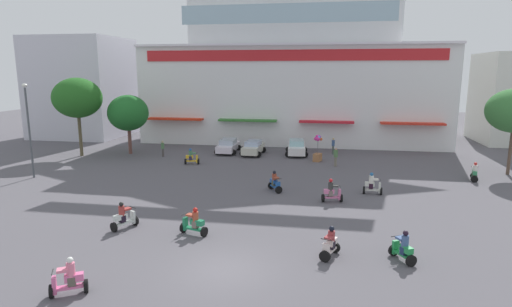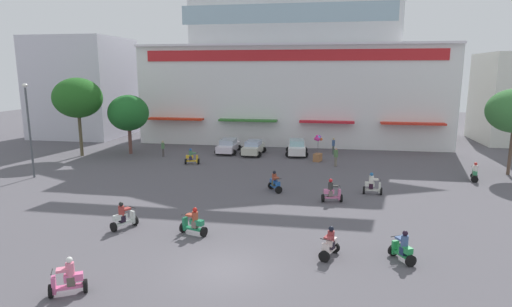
# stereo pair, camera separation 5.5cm
# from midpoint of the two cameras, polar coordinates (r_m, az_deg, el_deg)

# --- Properties ---
(ground_plane) EXTENTS (128.00, 128.00, 0.00)m
(ground_plane) POSITION_cam_midpoint_polar(r_m,az_deg,el_deg) (30.81, 1.55, -4.76)
(ground_plane) COLOR #545158
(colonial_building) EXTENTS (35.29, 16.48, 23.01)m
(colonial_building) POSITION_cam_midpoint_polar(r_m,az_deg,el_deg) (52.56, 5.26, 12.90)
(colonial_building) COLOR white
(colonial_building) RESTS_ON ground
(flank_building_left) EXTENTS (10.71, 10.42, 12.67)m
(flank_building_left) POSITION_cam_midpoint_polar(r_m,az_deg,el_deg) (60.21, -22.33, 8.30)
(flank_building_left) COLOR silver
(flank_building_left) RESTS_ON ground
(plaza_tree_0) EXTENTS (4.02, 4.42, 6.07)m
(plaza_tree_0) POSITION_cam_midpoint_polar(r_m,az_deg,el_deg) (44.97, -16.90, 5.28)
(plaza_tree_0) COLOR brown
(plaza_tree_0) RESTS_ON ground
(plaza_tree_2) EXTENTS (4.84, 4.55, 7.81)m
(plaza_tree_2) POSITION_cam_midpoint_polar(r_m,az_deg,el_deg) (45.36, -23.04, 6.95)
(plaza_tree_2) COLOR brown
(plaza_tree_2) RESTS_ON ground
(parked_car_0) EXTENTS (2.33, 4.39, 1.44)m
(parked_car_0) POSITION_cam_midpoint_polar(r_m,az_deg,el_deg) (44.20, -3.75, 1.06)
(parked_car_0) COLOR silver
(parked_car_0) RESTS_ON ground
(parked_car_1) EXTENTS (2.35, 4.12, 1.45)m
(parked_car_1) POSITION_cam_midpoint_polar(r_m,az_deg,el_deg) (42.98, -0.32, 0.81)
(parked_car_1) COLOR beige
(parked_car_1) RESTS_ON ground
(parked_car_2) EXTENTS (2.51, 4.43, 1.58)m
(parked_car_2) POSITION_cam_midpoint_polar(r_m,az_deg,el_deg) (43.08, 5.60, 0.85)
(parked_car_2) COLOR white
(parked_car_2) RESTS_ON ground
(scooter_rider_0) EXTENTS (1.34, 0.64, 1.55)m
(scooter_rider_0) POSITION_cam_midpoint_polar(r_m,az_deg,el_deg) (30.32, 15.58, -4.18)
(scooter_rider_0) COLOR black
(scooter_rider_0) RESTS_ON ground
(scooter_rider_1) EXTENTS (0.99, 1.41, 1.47)m
(scooter_rider_1) POSITION_cam_midpoint_polar(r_m,az_deg,el_deg) (20.00, 10.08, -12.08)
(scooter_rider_1) COLOR black
(scooter_rider_1) RESTS_ON ground
(scooter_rider_2) EXTENTS (1.12, 1.42, 1.49)m
(scooter_rider_2) POSITION_cam_midpoint_polar(r_m,az_deg,el_deg) (20.42, 19.37, -12.07)
(scooter_rider_2) COLOR black
(scooter_rider_2) RESTS_ON ground
(scooter_rider_3) EXTENTS (1.17, 1.45, 1.48)m
(scooter_rider_3) POSITION_cam_midpoint_polar(r_m,az_deg,el_deg) (30.01, 2.62, -3.99)
(scooter_rider_3) COLOR black
(scooter_rider_3) RESTS_ON ground
(scooter_rider_4) EXTENTS (0.83, 1.39, 1.51)m
(scooter_rider_4) POSITION_cam_midpoint_polar(r_m,az_deg,el_deg) (36.91, 27.61, -2.38)
(scooter_rider_4) COLOR black
(scooter_rider_4) RESTS_ON ground
(scooter_rider_5) EXTENTS (1.44, 1.12, 1.53)m
(scooter_rider_5) POSITION_cam_midpoint_polar(r_m,az_deg,el_deg) (18.17, -24.06, -15.34)
(scooter_rider_5) COLOR black
(scooter_rider_5) RESTS_ON ground
(scooter_rider_6) EXTENTS (1.56, 0.96, 1.49)m
(scooter_rider_6) POSITION_cam_midpoint_polar(r_m,az_deg,el_deg) (22.47, -8.40, -9.34)
(scooter_rider_6) COLOR black
(scooter_rider_6) RESTS_ON ground
(scooter_rider_7) EXTENTS (1.40, 0.76, 1.57)m
(scooter_rider_7) POSITION_cam_midpoint_polar(r_m,az_deg,el_deg) (27.97, 10.31, -5.22)
(scooter_rider_7) COLOR black
(scooter_rider_7) RESTS_ON ground
(scooter_rider_8) EXTENTS (1.40, 0.76, 1.49)m
(scooter_rider_8) POSITION_cam_midpoint_polar(r_m,az_deg,el_deg) (39.04, -8.68, -0.55)
(scooter_rider_8) COLOR black
(scooter_rider_8) RESTS_ON ground
(scooter_rider_9) EXTENTS (1.19, 1.54, 1.54)m
(scooter_rider_9) POSITION_cam_midpoint_polar(r_m,az_deg,el_deg) (24.12, -17.48, -8.27)
(scooter_rider_9) COLOR black
(scooter_rider_9) RESTS_ON ground
(pedestrian_0) EXTENTS (0.41, 0.41, 1.62)m
(pedestrian_0) POSITION_cam_midpoint_polar(r_m,az_deg,el_deg) (42.98, -12.49, 0.80)
(pedestrian_0) COLOR #474240
(pedestrian_0) RESTS_ON ground
(pedestrian_1) EXTENTS (0.33, 0.33, 1.71)m
(pedestrian_1) POSITION_cam_midpoint_polar(r_m,az_deg,el_deg) (43.84, 10.50, 1.16)
(pedestrian_1) COLOR #414C43
(pedestrian_1) RESTS_ON ground
(pedestrian_2) EXTENTS (0.49, 0.49, 1.69)m
(pedestrian_2) POSITION_cam_midpoint_polar(r_m,az_deg,el_deg) (38.35, 10.83, -0.32)
(pedestrian_2) COLOR #706859
(pedestrian_2) RESTS_ON ground
(streetlamp_near) EXTENTS (0.40, 0.40, 7.50)m
(streetlamp_near) POSITION_cam_midpoint_polar(r_m,az_deg,el_deg) (37.67, -28.43, 3.53)
(streetlamp_near) COLOR #474C51
(streetlamp_near) RESTS_ON ground
(balloon_vendor_cart) EXTENTS (0.88, 1.06, 2.55)m
(balloon_vendor_cart) POSITION_cam_midpoint_polar(r_m,az_deg,el_deg) (40.16, 8.44, 0.58)
(balloon_vendor_cart) COLOR #9D663F
(balloon_vendor_cart) RESTS_ON ground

